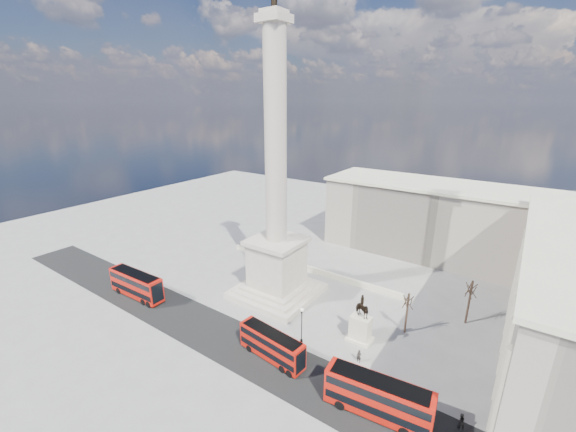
# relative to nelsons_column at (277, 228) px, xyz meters

# --- Properties ---
(ground) EXTENTS (180.00, 180.00, 0.00)m
(ground) POSITION_rel_nelsons_column_xyz_m (0.00, -5.00, -12.92)
(ground) COLOR gray
(ground) RESTS_ON ground
(asphalt_road) EXTENTS (120.00, 9.00, 0.01)m
(asphalt_road) POSITION_rel_nelsons_column_xyz_m (5.00, -15.00, -12.91)
(asphalt_road) COLOR black
(asphalt_road) RESTS_ON ground
(nelsons_column) EXTENTS (14.00, 14.00, 49.85)m
(nelsons_column) POSITION_rel_nelsons_column_xyz_m (0.00, 0.00, 0.00)
(nelsons_column) COLOR beige
(nelsons_column) RESTS_ON ground
(balustrade_wall) EXTENTS (40.00, 0.60, 1.10)m
(balustrade_wall) POSITION_rel_nelsons_column_xyz_m (0.00, 11.00, -12.37)
(balustrade_wall) COLOR beige
(balustrade_wall) RESTS_ON ground
(building_northeast) EXTENTS (51.00, 17.00, 16.60)m
(building_northeast) POSITION_rel_nelsons_column_xyz_m (20.00, 35.00, -4.59)
(building_northeast) COLOR beige
(building_northeast) RESTS_ON ground
(red_bus_a) EXTENTS (11.84, 3.16, 4.76)m
(red_bus_a) POSITION_rel_nelsons_column_xyz_m (-20.12, -15.41, -10.42)
(red_bus_a) COLOR red
(red_bus_a) RESTS_ON ground
(red_bus_b) EXTENTS (10.41, 3.39, 4.15)m
(red_bus_b) POSITION_rel_nelsons_column_xyz_m (9.79, -14.47, -10.74)
(red_bus_b) COLOR red
(red_bus_b) RESTS_ON ground
(red_bus_c) EXTENTS (12.08, 3.95, 4.81)m
(red_bus_c) POSITION_rel_nelsons_column_xyz_m (25.16, -15.13, -10.39)
(red_bus_c) COLOR red
(red_bus_c) RESTS_ON ground
(victorian_lamp) EXTENTS (0.50, 0.50, 5.79)m
(victorian_lamp) POSITION_rel_nelsons_column_xyz_m (11.27, -9.28, -9.51)
(victorian_lamp) COLOR black
(victorian_lamp) RESTS_ON ground
(equestrian_statue) EXTENTS (3.62, 2.71, 7.63)m
(equestrian_statue) POSITION_rel_nelsons_column_xyz_m (18.10, -3.88, -10.30)
(equestrian_statue) COLOR beige
(equestrian_statue) RESTS_ON ground
(bare_tree_near) EXTENTS (1.65, 1.65, 7.22)m
(bare_tree_near) POSITION_rel_nelsons_column_xyz_m (39.33, -8.39, -7.23)
(bare_tree_near) COLOR #332319
(bare_tree_near) RESTS_ON ground
(bare_tree_mid) EXTENTS (1.87, 1.87, 7.10)m
(bare_tree_mid) POSITION_rel_nelsons_column_xyz_m (23.08, 1.81, -7.33)
(bare_tree_mid) COLOR #332319
(bare_tree_mid) RESTS_ON ground
(bare_tree_far) EXTENTS (1.95, 1.95, 7.95)m
(bare_tree_far) POSITION_rel_nelsons_column_xyz_m (30.38, 9.77, -6.65)
(bare_tree_far) COLOR #332319
(bare_tree_far) RESTS_ON ground
(pedestrian_walking) EXTENTS (0.69, 0.46, 1.88)m
(pedestrian_walking) POSITION_rel_nelsons_column_xyz_m (19.93, -8.32, -11.98)
(pedestrian_walking) COLOR black
(pedestrian_walking) RESTS_ON ground
(pedestrian_standing) EXTENTS (1.11, 1.02, 1.86)m
(pedestrian_standing) POSITION_rel_nelsons_column_xyz_m (33.19, -11.50, -11.99)
(pedestrian_standing) COLOR black
(pedestrian_standing) RESTS_ON ground
(pedestrian_crossing) EXTENTS (0.60, 1.17, 1.92)m
(pedestrian_crossing) POSITION_rel_nelsons_column_xyz_m (3.19, -10.89, -11.96)
(pedestrian_crossing) COLOR black
(pedestrian_crossing) RESTS_ON ground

